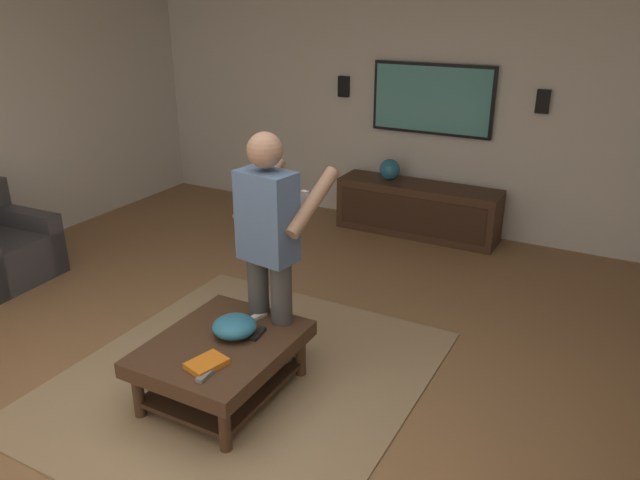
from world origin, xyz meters
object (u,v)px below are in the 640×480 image
at_px(remote_grey, 206,374).
at_px(tv, 432,99).
at_px(remote_white, 257,317).
at_px(bowl, 234,326).
at_px(coffee_table, 222,355).
at_px(wall_speaker_left, 543,101).
at_px(wall_speaker_right, 344,87).
at_px(remote_black, 258,334).
at_px(person_standing, 270,242).
at_px(vase_round, 390,169).
at_px(media_console, 417,209).
at_px(book, 207,364).

bearing_deg(remote_grey, tv, -2.35).
bearing_deg(remote_white, bowl, 13.75).
bearing_deg(coffee_table, bowl, -18.99).
height_order(wall_speaker_left, wall_speaker_right, wall_speaker_left).
distance_m(bowl, remote_white, 0.25).
relative_size(remote_black, remote_grey, 1.00).
bearing_deg(bowl, remote_grey, -164.77).
height_order(remote_white, wall_speaker_left, wall_speaker_left).
relative_size(remote_white, remote_grey, 1.00).
xyz_separation_m(tv, person_standing, (-3.11, -0.01, -0.46)).
height_order(person_standing, remote_white, person_standing).
bearing_deg(bowl, person_standing, -12.78).
height_order(coffee_table, remote_white, remote_white).
height_order(vase_round, wall_speaker_left, wall_speaker_left).
height_order(media_console, book, media_console).
xyz_separation_m(person_standing, wall_speaker_right, (3.12, 1.03, 0.52)).
relative_size(coffee_table, person_standing, 0.61).
bearing_deg(book, media_console, 14.77).
relative_size(bowl, remote_black, 1.85).
height_order(media_console, remote_grey, media_console).
xyz_separation_m(vase_round, wall_speaker_right, (0.23, 0.67, 0.79)).
height_order(coffee_table, wall_speaker_left, wall_speaker_left).
xyz_separation_m(coffee_table, person_standing, (0.42, -0.11, 0.64)).
height_order(coffee_table, bowl, bowl).
xyz_separation_m(remote_white, remote_black, (-0.18, -0.13, 0.00)).
height_order(person_standing, vase_round, person_standing).
bearing_deg(media_console, vase_round, -93.47).
bearing_deg(media_console, book, 0.05).
height_order(coffee_table, book, book).
distance_m(tv, vase_round, 0.84).
height_order(vase_round, wall_speaker_right, wall_speaker_right).
distance_m(person_standing, wall_speaker_right, 3.33).
bearing_deg(vase_round, remote_grey, -173.72).
relative_size(remote_white, remote_black, 1.00).
distance_m(bowl, wall_speaker_left, 3.76).
distance_m(media_console, remote_grey, 3.63).
bearing_deg(tv, remote_white, -1.03).
bearing_deg(wall_speaker_left, wall_speaker_right, 90.00).
bearing_deg(media_console, coffee_table, -1.61).
distance_m(vase_round, wall_speaker_left, 1.64).
height_order(coffee_table, media_console, media_console).
bearing_deg(remote_white, coffee_table, 8.36).
xyz_separation_m(remote_grey, book, (0.08, 0.06, 0.01)).
bearing_deg(wall_speaker_right, book, -165.04).
distance_m(tv, wall_speaker_right, 1.02).
relative_size(media_console, wall_speaker_left, 7.73).
bearing_deg(vase_round, tv, -57.17).
bearing_deg(remote_white, wall_speaker_right, -149.12).
distance_m(remote_white, wall_speaker_left, 3.55).
xyz_separation_m(coffee_table, vase_round, (3.31, 0.25, 0.36)).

